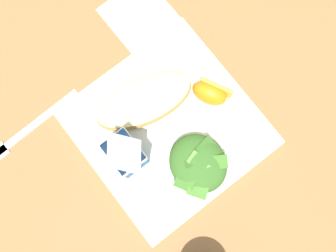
{
  "coord_description": "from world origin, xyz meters",
  "views": [
    {
      "loc": [
        -0.09,
        0.07,
        0.68
      ],
      "look_at": [
        0.0,
        0.0,
        0.03
      ],
      "focal_mm": 42.81,
      "sensor_mm": 36.0,
      "label": 1
    }
  ],
  "objects_px": {
    "paper_napkin": "(138,14)",
    "milk_carton": "(126,155)",
    "cheesy_pizza_bread": "(144,101)",
    "orange_wedge_front": "(211,94)",
    "white_plate": "(168,128)",
    "green_salad_pile": "(198,164)",
    "metal_fork": "(25,131)"
  },
  "relations": [
    {
      "from": "paper_napkin",
      "to": "milk_carton",
      "type": "bearing_deg",
      "value": 140.05
    },
    {
      "from": "paper_napkin",
      "to": "cheesy_pizza_bread",
      "type": "bearing_deg",
      "value": 146.82
    },
    {
      "from": "orange_wedge_front",
      "to": "paper_napkin",
      "type": "xyz_separation_m",
      "value": [
        0.2,
        0.0,
        -0.03
      ]
    },
    {
      "from": "white_plate",
      "to": "paper_napkin",
      "type": "relative_size",
      "value": 2.55
    },
    {
      "from": "green_salad_pile",
      "to": "milk_carton",
      "type": "relative_size",
      "value": 0.93
    },
    {
      "from": "white_plate",
      "to": "milk_carton",
      "type": "height_order",
      "value": "milk_carton"
    },
    {
      "from": "cheesy_pizza_bread",
      "to": "orange_wedge_front",
      "type": "xyz_separation_m",
      "value": [
        -0.06,
        -0.1,
        0.0
      ]
    },
    {
      "from": "white_plate",
      "to": "green_salad_pile",
      "type": "relative_size",
      "value": 2.75
    },
    {
      "from": "metal_fork",
      "to": "orange_wedge_front",
      "type": "bearing_deg",
      "value": -117.35
    },
    {
      "from": "paper_napkin",
      "to": "metal_fork",
      "type": "height_order",
      "value": "metal_fork"
    },
    {
      "from": "green_salad_pile",
      "to": "metal_fork",
      "type": "height_order",
      "value": "green_salad_pile"
    },
    {
      "from": "cheesy_pizza_bread",
      "to": "green_salad_pile",
      "type": "height_order",
      "value": "green_salad_pile"
    },
    {
      "from": "white_plate",
      "to": "orange_wedge_front",
      "type": "relative_size",
      "value": 4.01
    },
    {
      "from": "cheesy_pizza_bread",
      "to": "paper_napkin",
      "type": "bearing_deg",
      "value": -33.18
    },
    {
      "from": "white_plate",
      "to": "cheesy_pizza_bread",
      "type": "distance_m",
      "value": 0.06
    },
    {
      "from": "green_salad_pile",
      "to": "metal_fork",
      "type": "relative_size",
      "value": 0.54
    },
    {
      "from": "orange_wedge_front",
      "to": "paper_napkin",
      "type": "bearing_deg",
      "value": 0.85
    },
    {
      "from": "cheesy_pizza_bread",
      "to": "milk_carton",
      "type": "bearing_deg",
      "value": 128.22
    },
    {
      "from": "orange_wedge_front",
      "to": "metal_fork",
      "type": "relative_size",
      "value": 0.37
    },
    {
      "from": "white_plate",
      "to": "metal_fork",
      "type": "bearing_deg",
      "value": 53.52
    },
    {
      "from": "white_plate",
      "to": "milk_carton",
      "type": "xyz_separation_m",
      "value": [
        -0.0,
        0.08,
        0.07
      ]
    },
    {
      "from": "white_plate",
      "to": "milk_carton",
      "type": "relative_size",
      "value": 2.55
    },
    {
      "from": "paper_napkin",
      "to": "metal_fork",
      "type": "bearing_deg",
      "value": 100.55
    },
    {
      "from": "orange_wedge_front",
      "to": "paper_napkin",
      "type": "distance_m",
      "value": 0.2
    },
    {
      "from": "orange_wedge_front",
      "to": "metal_fork",
      "type": "bearing_deg",
      "value": 62.65
    },
    {
      "from": "milk_carton",
      "to": "metal_fork",
      "type": "xyz_separation_m",
      "value": [
        0.15,
        0.11,
        -0.07
      ]
    },
    {
      "from": "orange_wedge_front",
      "to": "cheesy_pizza_bread",
      "type": "bearing_deg",
      "value": 58.14
    },
    {
      "from": "cheesy_pizza_bread",
      "to": "milk_carton",
      "type": "distance_m",
      "value": 0.11
    },
    {
      "from": "metal_fork",
      "to": "milk_carton",
      "type": "bearing_deg",
      "value": -142.43
    },
    {
      "from": "cheesy_pizza_bread",
      "to": "orange_wedge_front",
      "type": "relative_size",
      "value": 2.63
    },
    {
      "from": "cheesy_pizza_bread",
      "to": "paper_napkin",
      "type": "xyz_separation_m",
      "value": [
        0.14,
        -0.09,
        -0.03
      ]
    },
    {
      "from": "white_plate",
      "to": "metal_fork",
      "type": "distance_m",
      "value": 0.24
    }
  ]
}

